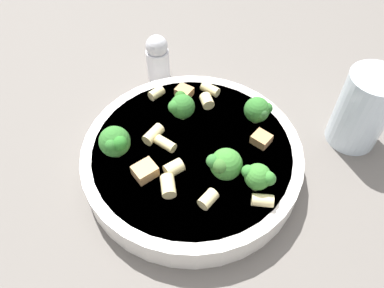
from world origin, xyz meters
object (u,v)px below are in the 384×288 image
object	(u,v)px
rigatoni_2	(168,186)
chicken_chunk_2	(261,139)
broccoli_floret_0	(114,142)
rigatoni_4	(210,89)
rigatoni_3	(262,200)
broccoli_floret_1	(258,110)
rigatoni_1	(156,93)
chicken_chunk_1	(145,171)
broccoli_floret_2	(225,164)
rigatoni_0	(153,134)
rigatoni_8	(174,168)
drinking_glass	(361,114)
rigatoni_6	(165,144)
broccoli_floret_3	(259,177)
broccoli_floret_4	(182,106)
rigatoni_7	(208,199)
pasta_bowl	(192,157)
chicken_chunk_0	(184,92)
rigatoni_5	(207,101)
pepper_shaker	(158,58)

from	to	relation	value
rigatoni_2	chicken_chunk_2	bearing A→B (deg)	108.79
broccoli_floret_0	rigatoni_4	bearing A→B (deg)	121.04
rigatoni_3	broccoli_floret_1	bearing A→B (deg)	163.64
rigatoni_1	chicken_chunk_1	bearing A→B (deg)	-15.36
broccoli_floret_2	rigatoni_0	bearing A→B (deg)	-136.70
broccoli_floret_2	rigatoni_4	bearing A→B (deg)	171.84
rigatoni_8	drinking_glass	bearing A→B (deg)	96.56
rigatoni_3	rigatoni_6	xyz separation A→B (m)	(-0.11, -0.10, -0.00)
broccoli_floret_3	broccoli_floret_1	bearing A→B (deg)	160.80
broccoli_floret_4	rigatoni_7	size ratio (longest dim) A/B	1.73
pasta_bowl	broccoli_floret_3	xyz separation A→B (m)	(0.08, 0.06, 0.04)
pasta_bowl	rigatoni_6	size ratio (longest dim) A/B	10.58
rigatoni_6	drinking_glass	bearing A→B (deg)	87.68
rigatoni_4	chicken_chunk_0	world-z (taller)	rigatoni_4
rigatoni_1	rigatoni_6	distance (m)	0.10
broccoli_floret_0	broccoli_floret_2	bearing A→B (deg)	64.34
chicken_chunk_1	drinking_glass	distance (m)	0.31
rigatoni_2	pasta_bowl	bearing A→B (deg)	142.79
broccoli_floret_4	rigatoni_1	size ratio (longest dim) A/B	1.76
rigatoni_7	broccoli_floret_4	bearing A→B (deg)	-179.56
rigatoni_6	rigatoni_0	bearing A→B (deg)	-145.53
rigatoni_2	rigatoni_4	world-z (taller)	rigatoni_2
rigatoni_4	rigatoni_7	distance (m)	0.19
rigatoni_6	pasta_bowl	bearing A→B (deg)	72.15
pasta_bowl	broccoli_floret_2	size ratio (longest dim) A/B	6.66
broccoli_floret_3	chicken_chunk_0	world-z (taller)	broccoli_floret_3
broccoli_floret_3	chicken_chunk_1	distance (m)	0.14
pasta_bowl	chicken_chunk_2	xyz separation A→B (m)	(0.01, 0.09, 0.02)
rigatoni_5	rigatoni_2	bearing A→B (deg)	-32.10
rigatoni_1	chicken_chunk_1	world-z (taller)	chicken_chunk_1
rigatoni_1	pepper_shaker	bearing A→B (deg)	169.47
rigatoni_0	drinking_glass	world-z (taller)	drinking_glass
rigatoni_2	rigatoni_1	bearing A→B (deg)	175.29
rigatoni_1	rigatoni_6	size ratio (longest dim) A/B	0.79
rigatoni_5	drinking_glass	distance (m)	0.22
broccoli_floret_1	broccoli_floret_2	bearing A→B (deg)	-41.42
rigatoni_8	chicken_chunk_2	xyz separation A→B (m)	(-0.02, 0.12, -0.00)
broccoli_floret_0	rigatoni_6	bearing A→B (deg)	90.73
pasta_bowl	chicken_chunk_2	bearing A→B (deg)	83.87
broccoli_floret_1	rigatoni_3	bearing A→B (deg)	-16.36
rigatoni_4	rigatoni_7	xyz separation A→B (m)	(0.18, -0.05, 0.00)
pasta_bowl	rigatoni_6	distance (m)	0.04
rigatoni_3	rigatoni_7	distance (m)	0.06
broccoli_floret_1	rigatoni_2	bearing A→B (deg)	-59.26
rigatoni_7	chicken_chunk_0	world-z (taller)	rigatoni_7
rigatoni_1	rigatoni_6	xyz separation A→B (m)	(0.10, -0.00, -0.00)
broccoli_floret_4	rigatoni_1	distance (m)	0.06
pasta_bowl	rigatoni_7	size ratio (longest dim) A/B	13.09
rigatoni_0	drinking_glass	distance (m)	0.29
broccoli_floret_1	rigatoni_8	bearing A→B (deg)	-65.11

